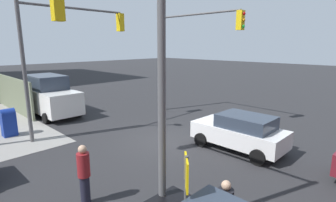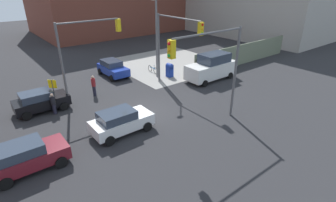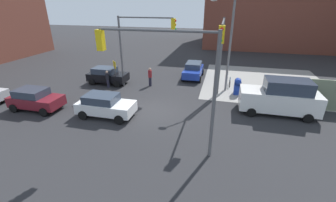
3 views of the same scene
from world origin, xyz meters
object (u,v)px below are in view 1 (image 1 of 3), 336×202
object	(u,v)px
mailbox_blue	(8,122)
hatchback_white	(240,131)
traffic_signal_nw_corner	(108,43)
traffic_signal_se_corner	(191,43)
van_white_delivery	(49,96)
pedestrian_waiting	(84,174)
traffic_signal_ne_corner	(69,43)

from	to	relation	value
mailbox_blue	hatchback_white	distance (m)	11.45
traffic_signal_nw_corner	traffic_signal_se_corner	xyz separation A→B (m)	(4.65, -9.00, 0.05)
mailbox_blue	van_white_delivery	xyz separation A→B (m)	(2.81, -3.20, 0.52)
traffic_signal_nw_corner	mailbox_blue	bearing A→B (deg)	3.29
van_white_delivery	pedestrian_waiting	world-z (taller)	van_white_delivery
pedestrian_waiting	traffic_signal_ne_corner	bearing A→B (deg)	-164.77
traffic_signal_nw_corner	pedestrian_waiting	distance (m)	3.76
traffic_signal_se_corner	mailbox_blue	bearing A→B (deg)	66.96
traffic_signal_se_corner	van_white_delivery	world-z (taller)	traffic_signal_se_corner
traffic_signal_se_corner	traffic_signal_ne_corner	bearing A→B (deg)	70.99
traffic_signal_se_corner	pedestrian_waiting	distance (m)	11.19
mailbox_blue	pedestrian_waiting	distance (m)	8.20
traffic_signal_se_corner	mailbox_blue	size ratio (longest dim) A/B	4.55
traffic_signal_ne_corner	pedestrian_waiting	distance (m)	8.02
hatchback_white	traffic_signal_se_corner	bearing A→B (deg)	-28.40
van_white_delivery	mailbox_blue	bearing A→B (deg)	131.32
traffic_signal_nw_corner	traffic_signal_ne_corner	size ratio (longest dim) A/B	1.00
hatchback_white	van_white_delivery	bearing A→B (deg)	15.81
pedestrian_waiting	traffic_signal_nw_corner	bearing A→B (deg)	94.30
mailbox_blue	hatchback_white	world-z (taller)	hatchback_white
traffic_signal_se_corner	hatchback_white	bearing A→B (deg)	151.60
pedestrian_waiting	van_white_delivery	bearing A→B (deg)	-157.82
traffic_signal_se_corner	van_white_delivery	xyz separation A→B (m)	(6.85, 6.30, -3.39)
traffic_signal_nw_corner	van_white_delivery	size ratio (longest dim) A/B	1.20
traffic_signal_se_corner	hatchback_white	size ratio (longest dim) A/B	1.61
mailbox_blue	van_white_delivery	world-z (taller)	van_white_delivery
van_white_delivery	traffic_signal_ne_corner	bearing A→B (deg)	173.78
hatchback_white	pedestrian_waiting	bearing A→B (deg)	80.60
traffic_signal_ne_corner	hatchback_white	size ratio (longest dim) A/B	1.61
mailbox_blue	hatchback_white	size ratio (longest dim) A/B	0.35
traffic_signal_nw_corner	traffic_signal_ne_corner	distance (m)	7.33
mailbox_blue	hatchback_white	xyz separation A→B (m)	(-9.33, -6.64, 0.08)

